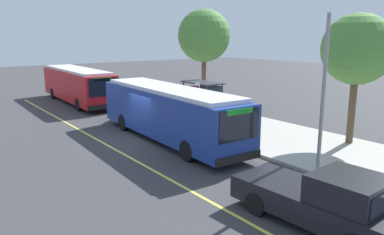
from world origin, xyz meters
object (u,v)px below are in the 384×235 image
object	(u,v)px
transit_bus_second	(77,84)
pickup_truck	(325,201)
waiting_bench	(205,111)
route_sign_post	(198,98)
transit_bus_main	(169,111)
pedestrian_commuter	(220,111)

from	to	relation	value
transit_bus_second	pickup_truck	bearing A→B (deg)	-4.01
transit_bus_second	waiting_bench	bearing A→B (deg)	20.79
route_sign_post	transit_bus_main	bearing A→B (deg)	-70.62
pickup_truck	route_sign_post	world-z (taller)	route_sign_post
waiting_bench	route_sign_post	bearing A→B (deg)	-47.57
waiting_bench	pedestrian_commuter	distance (m)	2.72
transit_bus_main	transit_bus_second	distance (m)	14.71
transit_bus_main	route_sign_post	distance (m)	2.86
pickup_truck	route_sign_post	distance (m)	12.70
transit_bus_second	route_sign_post	distance (m)	13.99
route_sign_post	waiting_bench	bearing A→B (deg)	132.43
transit_bus_main	waiting_bench	world-z (taller)	transit_bus_main
transit_bus_second	pedestrian_commuter	size ratio (longest dim) A/B	6.96
transit_bus_main	waiting_bench	bearing A→B (deg)	120.72
pickup_truck	pedestrian_commuter	xyz separation A→B (m)	(-11.21, 5.52, 0.26)
transit_bus_second	pickup_truck	size ratio (longest dim) A/B	2.13
waiting_bench	pedestrian_commuter	bearing A→B (deg)	-17.28
pickup_truck	pedestrian_commuter	distance (m)	12.50
transit_bus_main	pickup_truck	world-z (taller)	transit_bus_main
route_sign_post	pickup_truck	bearing A→B (deg)	-19.79
route_sign_post	pedestrian_commuter	size ratio (longest dim) A/B	1.66
transit_bus_main	route_sign_post	world-z (taller)	same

